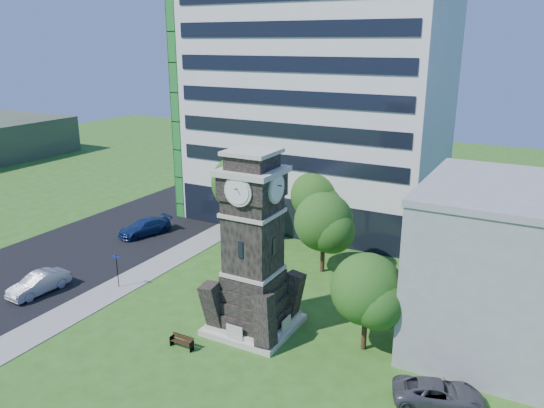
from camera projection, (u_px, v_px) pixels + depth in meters
The scene contains 14 objects.
ground at pixel (201, 330), 35.64m from camera, with size 160.00×160.00×0.00m, color #325C1A.
sidewalk at pixel (143, 274), 44.16m from camera, with size 3.00×70.00×0.06m, color gray.
street at pixel (71, 255), 48.05m from camera, with size 14.00×80.00×0.02m, color black.
clock_tower at pixel (253, 255), 34.39m from camera, with size 5.40×5.40×12.22m.
office_tall at pixel (318, 85), 54.61m from camera, with size 26.20×15.11×28.60m.
car_street_mid at pixel (39, 283), 40.64m from camera, with size 1.66×4.76×1.57m, color #A5A8AD.
car_street_north at pixel (145, 227), 52.92m from camera, with size 2.20×5.40×1.57m, color navy.
car_east_lot at pixel (438, 393), 28.15m from camera, with size 2.20×4.77×1.33m, color #4D4D52.
park_bench at pixel (182, 341), 33.44m from camera, with size 1.66×0.44×0.86m.
street_sign at pixel (117, 267), 41.26m from camera, with size 0.66×0.07×2.74m.
tree_nw at pixel (241, 185), 51.72m from camera, with size 6.20×5.63×8.14m.
tree_nc at pixel (318, 197), 50.70m from camera, with size 5.62×5.11×7.03m.
tree_ne at pixel (324, 224), 43.43m from camera, with size 5.38×4.89×6.85m.
tree_east at pixel (368, 292), 32.26m from camera, with size 4.90×4.46×6.37m.
Camera 1 is at (19.29, -25.44, 18.59)m, focal length 35.00 mm.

